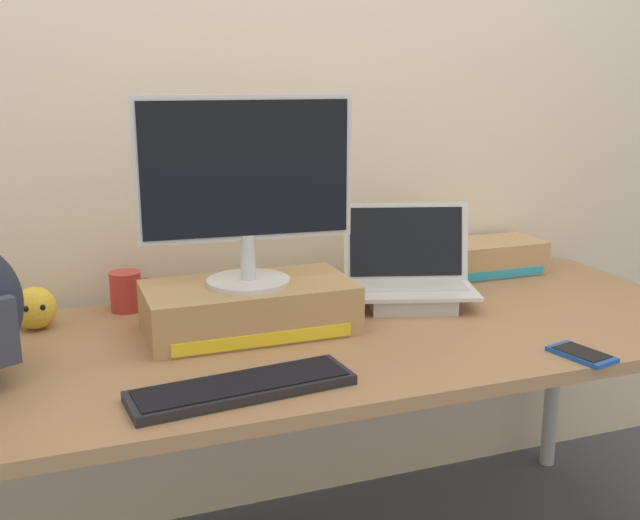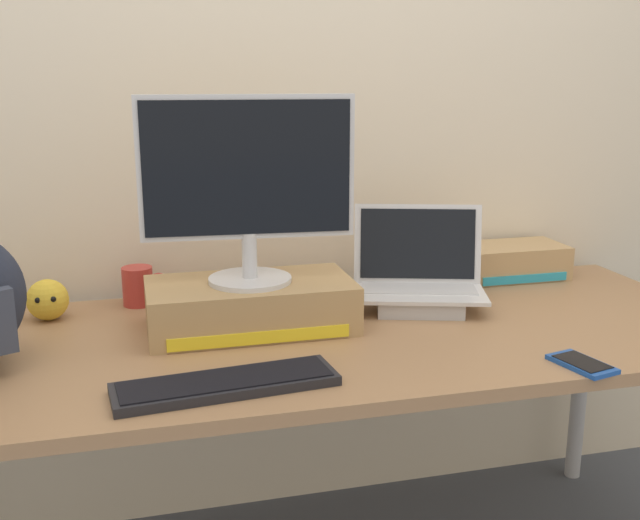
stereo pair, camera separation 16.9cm
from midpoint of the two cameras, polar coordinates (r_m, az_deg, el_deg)
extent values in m
cube|color=beige|center=(2.19, -1.16, 13.36)|extent=(7.00, 0.10, 2.60)
cube|color=#99704C|center=(1.81, 2.69, -6.03)|extent=(2.07, 0.82, 0.03)
cylinder|color=#B2B2B7|center=(2.66, 21.01, -8.61)|extent=(0.05, 0.05, 0.69)
cube|color=#A88456|center=(1.82, -2.67, -3.49)|extent=(0.50, 0.26, 0.12)
cube|color=yellow|center=(1.71, -1.74, -6.01)|extent=(0.42, 0.00, 0.03)
cylinder|color=silver|center=(1.80, -2.69, -1.52)|extent=(0.20, 0.20, 0.01)
cylinder|color=silver|center=(1.78, -2.71, 0.34)|extent=(0.04, 0.04, 0.11)
cube|color=silver|center=(1.75, -2.79, 7.03)|extent=(0.50, 0.06, 0.33)
cube|color=black|center=(1.73, -2.75, 6.98)|extent=(0.48, 0.04, 0.31)
cube|color=#ADADB2|center=(2.01, 9.93, -3.13)|extent=(0.27, 0.26, 0.04)
cube|color=silver|center=(2.00, 9.96, -2.45)|extent=(0.39, 0.31, 0.01)
cube|color=#B7B7BC|center=(2.01, 9.91, -2.14)|extent=(0.32, 0.20, 0.00)
cube|color=silver|center=(2.06, 9.79, 1.20)|extent=(0.34, 0.14, 0.21)
cube|color=black|center=(2.05, 9.80, 1.20)|extent=(0.31, 0.13, 0.19)
cube|color=black|center=(1.50, -3.95, -9.51)|extent=(0.45, 0.17, 0.02)
cube|color=black|center=(1.49, -3.95, -9.10)|extent=(0.42, 0.15, 0.00)
cylinder|color=#B2332D|center=(2.04, -11.45, -1.99)|extent=(0.08, 0.08, 0.10)
torus|color=#B2332D|center=(2.04, -9.92, -1.76)|extent=(0.06, 0.01, 0.06)
cube|color=#19479E|center=(1.73, 22.05, -7.42)|extent=(0.11, 0.15, 0.01)
cube|color=black|center=(1.72, 22.07, -7.24)|extent=(0.09, 0.12, 0.00)
sphere|color=gold|center=(1.97, -17.79, -2.94)|extent=(0.10, 0.10, 0.10)
sphere|color=black|center=(1.93, -18.42, -2.97)|extent=(0.01, 0.01, 0.01)
sphere|color=black|center=(1.93, -17.35, -2.91)|extent=(0.01, 0.01, 0.01)
cube|color=tan|center=(2.37, 16.33, -0.09)|extent=(0.32, 0.18, 0.10)
cube|color=#2899BC|center=(2.30, 17.43, -1.41)|extent=(0.27, 0.00, 0.02)
camera|label=1|loc=(0.08, -87.24, 0.69)|focal=41.97mm
camera|label=2|loc=(0.08, 92.76, -0.69)|focal=41.97mm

